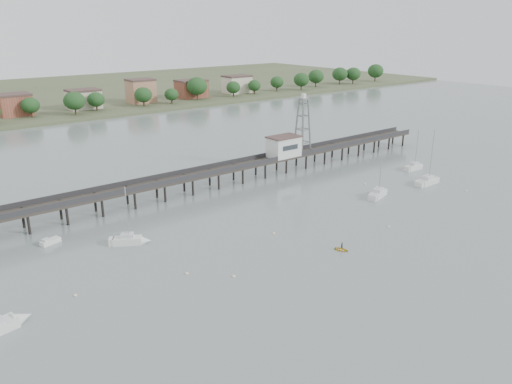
{
  "coord_description": "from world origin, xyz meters",
  "views": [
    {
      "loc": [
        -57.63,
        -33.42,
        36.73
      ],
      "look_at": [
        1.77,
        42.0,
        4.0
      ],
      "focal_mm": 35.0,
      "sensor_mm": 36.0,
      "label": 1
    }
  ],
  "objects_px": {
    "pier": "(201,174)",
    "white_tender": "(50,242)",
    "lattice_tower": "(303,126)",
    "yellow_dinghy": "(342,250)",
    "sailboat_b": "(133,240)",
    "sailboat_a": "(3,325)",
    "sailboat_e": "(416,167)",
    "sailboat_c": "(380,193)",
    "sailboat_d": "(431,180)"
  },
  "relations": [
    {
      "from": "pier",
      "to": "white_tender",
      "type": "distance_m",
      "value": 37.84
    },
    {
      "from": "sailboat_a",
      "to": "sailboat_e",
      "type": "distance_m",
      "value": 103.75
    },
    {
      "from": "yellow_dinghy",
      "to": "sailboat_e",
      "type": "bearing_deg",
      "value": -0.69
    },
    {
      "from": "pier",
      "to": "white_tender",
      "type": "xyz_separation_m",
      "value": [
        -36.7,
        -8.55,
        -3.38
      ]
    },
    {
      "from": "sailboat_a",
      "to": "lattice_tower",
      "type": "bearing_deg",
      "value": 9.72
    },
    {
      "from": "sailboat_e",
      "to": "pier",
      "type": "bearing_deg",
      "value": 161.28
    },
    {
      "from": "pier",
      "to": "sailboat_c",
      "type": "bearing_deg",
      "value": -43.59
    },
    {
      "from": "lattice_tower",
      "to": "sailboat_d",
      "type": "bearing_deg",
      "value": -63.09
    },
    {
      "from": "pier",
      "to": "yellow_dinghy",
      "type": "distance_m",
      "value": 42.15
    },
    {
      "from": "white_tender",
      "to": "sailboat_c",
      "type": "bearing_deg",
      "value": -32.47
    },
    {
      "from": "sailboat_a",
      "to": "white_tender",
      "type": "xyz_separation_m",
      "value": [
        12.64,
        22.79,
        -0.23
      ]
    },
    {
      "from": "pier",
      "to": "sailboat_a",
      "type": "bearing_deg",
      "value": -147.58
    },
    {
      "from": "sailboat_c",
      "to": "yellow_dinghy",
      "type": "distance_m",
      "value": 31.21
    },
    {
      "from": "sailboat_d",
      "to": "sailboat_c",
      "type": "bearing_deg",
      "value": 173.23
    },
    {
      "from": "pier",
      "to": "yellow_dinghy",
      "type": "relative_size",
      "value": 63.08
    },
    {
      "from": "lattice_tower",
      "to": "white_tender",
      "type": "relative_size",
      "value": 4.2
    },
    {
      "from": "lattice_tower",
      "to": "yellow_dinghy",
      "type": "distance_m",
      "value": 52.8
    },
    {
      "from": "sailboat_d",
      "to": "yellow_dinghy",
      "type": "xyz_separation_m",
      "value": [
        -45.03,
        -12.47,
        -0.64
      ]
    },
    {
      "from": "pier",
      "to": "sailboat_b",
      "type": "height_order",
      "value": "sailboat_b"
    },
    {
      "from": "white_tender",
      "to": "yellow_dinghy",
      "type": "xyz_separation_m",
      "value": [
        38.13,
        -33.4,
        -0.41
      ]
    },
    {
      "from": "sailboat_e",
      "to": "white_tender",
      "type": "xyz_separation_m",
      "value": [
        -90.51,
        11.64,
        -0.24
      ]
    },
    {
      "from": "pier",
      "to": "sailboat_d",
      "type": "xyz_separation_m",
      "value": [
        46.46,
        -29.48,
        -3.16
      ]
    },
    {
      "from": "lattice_tower",
      "to": "sailboat_b",
      "type": "bearing_deg",
      "value": -162.82
    },
    {
      "from": "sailboat_b",
      "to": "sailboat_c",
      "type": "xyz_separation_m",
      "value": [
        54.57,
        -10.31,
        -0.01
      ]
    },
    {
      "from": "sailboat_a",
      "to": "sailboat_d",
      "type": "relative_size",
      "value": 0.94
    },
    {
      "from": "sailboat_b",
      "to": "sailboat_c",
      "type": "height_order",
      "value": "sailboat_c"
    },
    {
      "from": "lattice_tower",
      "to": "sailboat_a",
      "type": "xyz_separation_m",
      "value": [
        -80.84,
        -31.34,
        -10.46
      ]
    },
    {
      "from": "sailboat_c",
      "to": "white_tender",
      "type": "distance_m",
      "value": 68.74
    },
    {
      "from": "lattice_tower",
      "to": "sailboat_e",
      "type": "bearing_deg",
      "value": -42.15
    },
    {
      "from": "lattice_tower",
      "to": "yellow_dinghy",
      "type": "relative_size",
      "value": 6.52
    },
    {
      "from": "lattice_tower",
      "to": "sailboat_a",
      "type": "height_order",
      "value": "lattice_tower"
    },
    {
      "from": "lattice_tower",
      "to": "sailboat_c",
      "type": "distance_m",
      "value": 29.85
    },
    {
      "from": "sailboat_b",
      "to": "sailboat_d",
      "type": "bearing_deg",
      "value": 21.87
    },
    {
      "from": "pier",
      "to": "sailboat_e",
      "type": "relative_size",
      "value": 13.61
    },
    {
      "from": "sailboat_d",
      "to": "sailboat_b",
      "type": "bearing_deg",
      "value": 169.15
    },
    {
      "from": "pier",
      "to": "sailboat_c",
      "type": "xyz_separation_m",
      "value": [
        29.27,
        -27.87,
        -3.15
      ]
    },
    {
      "from": "sailboat_c",
      "to": "yellow_dinghy",
      "type": "relative_size",
      "value": 5.18
    },
    {
      "from": "pier",
      "to": "sailboat_a",
      "type": "height_order",
      "value": "sailboat_a"
    },
    {
      "from": "sailboat_b",
      "to": "sailboat_c",
      "type": "bearing_deg",
      "value": 20.61
    },
    {
      "from": "sailboat_a",
      "to": "sailboat_c",
      "type": "distance_m",
      "value": 78.69
    },
    {
      "from": "pier",
      "to": "sailboat_a",
      "type": "xyz_separation_m",
      "value": [
        -49.34,
        -31.34,
        -3.15
      ]
    },
    {
      "from": "white_tender",
      "to": "yellow_dinghy",
      "type": "relative_size",
      "value": 1.55
    },
    {
      "from": "sailboat_a",
      "to": "sailboat_b",
      "type": "distance_m",
      "value": 27.72
    },
    {
      "from": "lattice_tower",
      "to": "sailboat_b",
      "type": "relative_size",
      "value": 1.41
    },
    {
      "from": "sailboat_a",
      "to": "sailboat_d",
      "type": "height_order",
      "value": "sailboat_d"
    },
    {
      "from": "pier",
      "to": "sailboat_e",
      "type": "height_order",
      "value": "sailboat_e"
    },
    {
      "from": "sailboat_a",
      "to": "yellow_dinghy",
      "type": "distance_m",
      "value": 51.87
    },
    {
      "from": "sailboat_e",
      "to": "sailboat_c",
      "type": "xyz_separation_m",
      "value": [
        -24.54,
        -7.67,
        -0.01
      ]
    },
    {
      "from": "white_tender",
      "to": "yellow_dinghy",
      "type": "bearing_deg",
      "value": -57.36
    },
    {
      "from": "sailboat_d",
      "to": "yellow_dinghy",
      "type": "distance_m",
      "value": 46.73
    }
  ]
}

